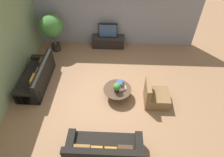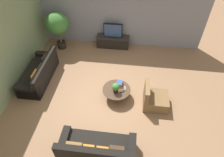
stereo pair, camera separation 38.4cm
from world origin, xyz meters
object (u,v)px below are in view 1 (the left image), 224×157
(television, at_px, (108,31))
(potted_plant_tabletop, at_px, (117,87))
(couch_near_entry, at_px, (104,151))
(potted_palm_tall, at_px, (52,27))
(armchair_wicker, at_px, (155,96))
(media_console, at_px, (108,41))
(couch_by_wall, at_px, (37,78))
(coffee_table, at_px, (117,91))

(television, relative_size, potted_plant_tabletop, 2.27)
(couch_near_entry, distance_m, potted_palm_tall, 5.42)
(potted_palm_tall, bearing_deg, armchair_wicker, -34.79)
(media_console, bearing_deg, potted_palm_tall, -170.54)
(couch_by_wall, distance_m, potted_palm_tall, 2.27)
(coffee_table, relative_size, couch_by_wall, 0.46)
(armchair_wicker, distance_m, potted_plant_tabletop, 1.32)
(couch_near_entry, height_order, potted_plant_tabletop, couch_near_entry)
(couch_near_entry, relative_size, armchair_wicker, 2.33)
(potted_plant_tabletop, bearing_deg, armchair_wicker, -2.94)
(couch_by_wall, bearing_deg, coffee_table, 79.90)
(television, xyz_separation_m, potted_palm_tall, (-2.27, -0.38, 0.34))
(coffee_table, bearing_deg, potted_palm_tall, 136.55)
(media_console, bearing_deg, coffee_table, -80.76)
(potted_plant_tabletop, bearing_deg, television, 98.59)
(television, distance_m, couch_by_wall, 3.51)
(potted_palm_tall, bearing_deg, coffee_table, -43.45)
(couch_by_wall, bearing_deg, potted_palm_tall, 175.46)
(media_console, height_order, television, television)
(couch_by_wall, xyz_separation_m, potted_plant_tabletop, (2.91, -0.63, 0.30))
(potted_palm_tall, relative_size, potted_plant_tabletop, 4.68)
(coffee_table, height_order, couch_by_wall, couch_by_wall)
(television, distance_m, armchair_wicker, 3.66)
(coffee_table, bearing_deg, armchair_wicker, -7.98)
(media_console, bearing_deg, couch_near_entry, -87.74)
(couch_near_entry, xyz_separation_m, potted_palm_tall, (-2.47, 4.74, 0.86))
(coffee_table, xyz_separation_m, couch_near_entry, (-0.28, -2.13, 0.02))
(couch_near_entry, bearing_deg, television, -87.74)
(armchair_wicker, bearing_deg, media_console, 28.84)
(couch_near_entry, height_order, armchair_wicker, armchair_wicker)
(potted_plant_tabletop, bearing_deg, couch_near_entry, -97.51)
(couch_by_wall, xyz_separation_m, potted_palm_tall, (0.17, 2.09, 0.86))
(television, relative_size, couch_near_entry, 0.40)
(media_console, xyz_separation_m, couch_near_entry, (0.20, -5.12, 0.03))
(television, distance_m, potted_palm_tall, 2.33)
(television, height_order, couch_by_wall, television)
(couch_near_entry, distance_m, potted_plant_tabletop, 2.06)
(media_console, relative_size, potted_palm_tall, 0.86)
(coffee_table, height_order, potted_plant_tabletop, potted_plant_tabletop)
(potted_palm_tall, bearing_deg, television, 9.42)
(couch_by_wall, bearing_deg, media_console, 135.39)
(media_console, xyz_separation_m, potted_palm_tall, (-2.27, -0.38, 0.89))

